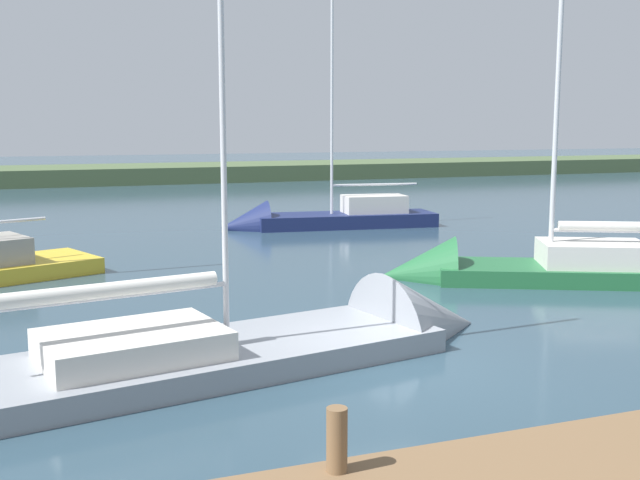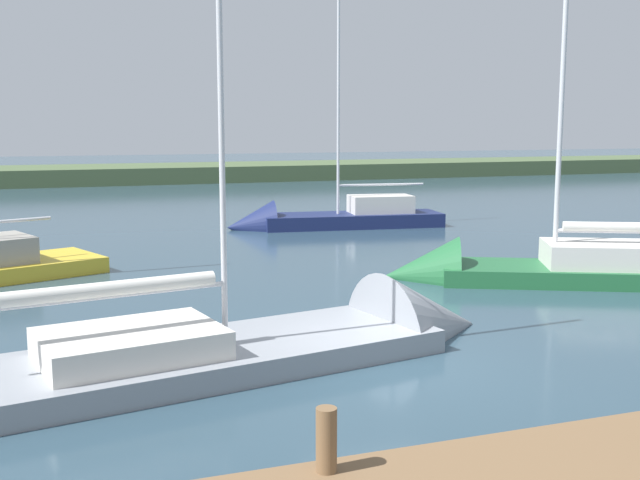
{
  "view_description": "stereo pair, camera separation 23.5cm",
  "coord_description": "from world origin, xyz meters",
  "px_view_note": "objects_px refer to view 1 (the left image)",
  "views": [
    {
      "loc": [
        5.85,
        12.27,
        4.25
      ],
      "look_at": [
        0.56,
        -1.88,
        1.99
      ],
      "focal_mm": 43.24,
      "sensor_mm": 36.0,
      "label": 1
    },
    {
      "loc": [
        5.63,
        12.35,
        4.25
      ],
      "look_at": [
        0.56,
        -1.88,
        1.99
      ],
      "focal_mm": 43.24,
      "sensor_mm": 36.0,
      "label": 2
    }
  ],
  "objects_px": {
    "mooring_post_near": "(337,440)",
    "sailboat_near_dock": "(315,222)",
    "sailboat_inner_slip": "(514,274)",
    "sailboat_far_right": "(305,348)"
  },
  "relations": [
    {
      "from": "mooring_post_near",
      "to": "sailboat_inner_slip",
      "type": "height_order",
      "value": "sailboat_inner_slip"
    },
    {
      "from": "sailboat_inner_slip",
      "to": "sailboat_near_dock",
      "type": "xyz_separation_m",
      "value": [
        1.33,
        -12.27,
        0.02
      ]
    },
    {
      "from": "sailboat_inner_slip",
      "to": "sailboat_far_right",
      "type": "xyz_separation_m",
      "value": [
        7.66,
        4.39,
        -0.11
      ]
    },
    {
      "from": "mooring_post_near",
      "to": "sailboat_near_dock",
      "type": "distance_m",
      "value": 23.97
    },
    {
      "from": "mooring_post_near",
      "to": "sailboat_far_right",
      "type": "distance_m",
      "value": 6.21
    },
    {
      "from": "sailboat_inner_slip",
      "to": "sailboat_near_dock",
      "type": "distance_m",
      "value": 12.34
    },
    {
      "from": "mooring_post_near",
      "to": "sailboat_far_right",
      "type": "bearing_deg",
      "value": -106.13
    },
    {
      "from": "sailboat_far_right",
      "to": "sailboat_near_dock",
      "type": "height_order",
      "value": "sailboat_near_dock"
    },
    {
      "from": "mooring_post_near",
      "to": "sailboat_far_right",
      "type": "xyz_separation_m",
      "value": [
        -1.71,
        -5.91,
        -0.81
      ]
    },
    {
      "from": "mooring_post_near",
      "to": "sailboat_near_dock",
      "type": "relative_size",
      "value": 0.07
    }
  ]
}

